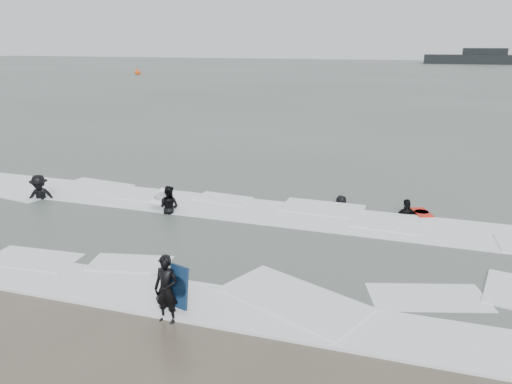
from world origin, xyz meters
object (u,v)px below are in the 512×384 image
(surfer_right_near, at_px, (406,215))
(surfer_right_far, at_px, (341,204))
(surfer_wading, at_px, (169,214))
(vessel_horizon, at_px, (484,58))
(buoy, at_px, (138,72))
(surfer_centre, at_px, (168,321))
(surfer_breaker, at_px, (41,201))

(surfer_right_near, distance_m, surfer_right_far, 2.46)
(surfer_wading, xyz_separation_m, vessel_horizon, (21.95, 132.75, 1.52))
(surfer_right_far, xyz_separation_m, buoy, (-47.63, 63.53, 0.42))
(surfer_centre, bearing_deg, surfer_breaker, 148.52)
(surfer_right_near, bearing_deg, buoy, -74.72)
(surfer_wading, height_order, surfer_breaker, surfer_breaker)
(surfer_right_near, height_order, buoy, buoy)
(buoy, bearing_deg, surfer_wading, -57.78)
(surfer_centre, height_order, surfer_right_far, surfer_centre)
(surfer_centre, height_order, buoy, buoy)
(surfer_centre, bearing_deg, vessel_horizon, 85.80)
(surfer_wading, height_order, vessel_horizon, vessel_horizon)
(surfer_centre, xyz_separation_m, vessel_horizon, (18.58, 139.15, 1.52))
(surfer_right_near, bearing_deg, surfer_centre, 39.59)
(buoy, bearing_deg, surfer_breaker, -61.35)
(surfer_right_far, relative_size, buoy, 0.90)
(buoy, bearing_deg, surfer_centre, -58.15)
(surfer_wading, bearing_deg, surfer_right_near, -159.53)
(vessel_horizon, bearing_deg, surfer_centre, -97.60)
(surfer_breaker, bearing_deg, surfer_centre, -58.56)
(surfer_wading, xyz_separation_m, surfer_right_near, (8.08, 2.56, 0.00))
(surfer_breaker, relative_size, buoy, 1.14)
(surfer_breaker, height_order, surfer_right_far, surfer_breaker)
(surfer_right_near, relative_size, vessel_horizon, 0.06)
(buoy, distance_m, vessel_horizon, 92.00)
(surfer_wading, height_order, buoy, buoy)
(surfer_breaker, distance_m, buoy, 76.16)
(surfer_wading, relative_size, buoy, 0.96)
(surfer_right_near, bearing_deg, surfer_right_far, -34.42)
(surfer_breaker, height_order, vessel_horizon, vessel_horizon)
(surfer_right_far, distance_m, vessel_horizon, 130.72)
(surfer_right_near, height_order, surfer_right_far, surfer_right_near)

